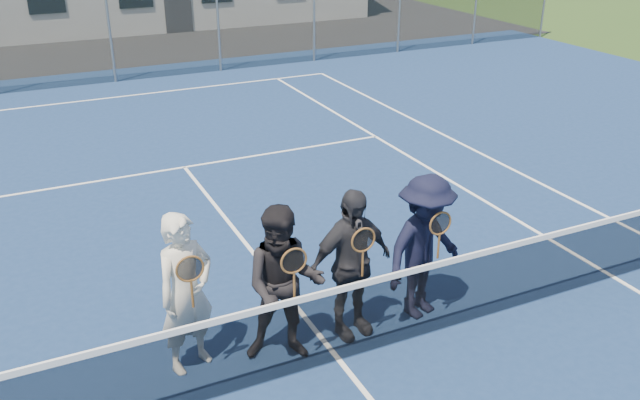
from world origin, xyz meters
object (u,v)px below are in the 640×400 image
object	(u,v)px
player_a	(186,293)
tennis_net	(340,321)
player_b	(284,285)
player_c	(351,264)
player_d	(424,247)

from	to	relation	value
player_a	tennis_net	bearing A→B (deg)	-23.47
player_a	player_b	world-z (taller)	same
tennis_net	player_a	xyz separation A→B (m)	(-1.47, 0.64, 0.38)
player_a	player_c	xyz separation A→B (m)	(1.82, -0.20, -0.00)
tennis_net	player_b	size ratio (longest dim) A/B	6.49
tennis_net	player_c	bearing A→B (deg)	50.97
player_b	player_c	bearing A→B (deg)	6.44
tennis_net	player_d	world-z (taller)	player_d
player_c	player_d	xyz separation A→B (m)	(0.97, -0.02, -0.00)
tennis_net	player_c	xyz separation A→B (m)	(0.36, 0.44, 0.38)
player_a	player_d	bearing A→B (deg)	-4.44
player_c	player_a	bearing A→B (deg)	173.87
player_b	player_d	xyz separation A→B (m)	(1.81, 0.07, -0.00)
tennis_net	player_a	bearing A→B (deg)	156.53
player_a	player_d	xyz separation A→B (m)	(2.79, -0.22, -0.00)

